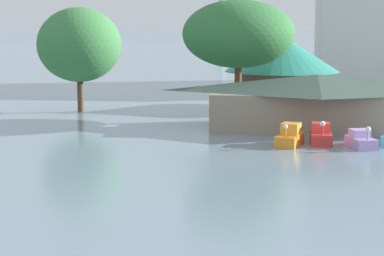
{
  "coord_description": "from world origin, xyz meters",
  "views": [
    {
      "loc": [
        6.46,
        -12.72,
        8.18
      ],
      "look_at": [
        2.1,
        23.57,
        2.65
      ],
      "focal_mm": 64.46,
      "sensor_mm": 36.0,
      "label": 1
    }
  ],
  "objects_px": {
    "pedal_boat_red": "(321,136)",
    "pedal_boat_orange": "(290,137)",
    "pedal_boat_lavender": "(361,140)",
    "boathouse": "(317,100)",
    "shoreline_tree_mid": "(238,34)",
    "shoreline_tree_tall_left": "(79,45)",
    "green_roof_pavilion": "(282,66)"
  },
  "relations": [
    {
      "from": "boathouse",
      "to": "green_roof_pavilion",
      "type": "bearing_deg",
      "value": 101.2
    },
    {
      "from": "green_roof_pavilion",
      "to": "pedal_boat_lavender",
      "type": "bearing_deg",
      "value": -76.54
    },
    {
      "from": "pedal_boat_lavender",
      "to": "shoreline_tree_mid",
      "type": "bearing_deg",
      "value": -158.9
    },
    {
      "from": "pedal_boat_orange",
      "to": "boathouse",
      "type": "xyz_separation_m",
      "value": [
        2.23,
        7.61,
        1.67
      ]
    },
    {
      "from": "boathouse",
      "to": "shoreline_tree_tall_left",
      "type": "bearing_deg",
      "value": 158.93
    },
    {
      "from": "shoreline_tree_mid",
      "to": "green_roof_pavilion",
      "type": "bearing_deg",
      "value": 68.4
    },
    {
      "from": "pedal_boat_orange",
      "to": "boathouse",
      "type": "distance_m",
      "value": 8.11
    },
    {
      "from": "green_roof_pavilion",
      "to": "boathouse",
      "type": "bearing_deg",
      "value": -78.8
    },
    {
      "from": "shoreline_tree_tall_left",
      "to": "shoreline_tree_mid",
      "type": "relative_size",
      "value": 0.95
    },
    {
      "from": "pedal_boat_red",
      "to": "shoreline_tree_tall_left",
      "type": "relative_size",
      "value": 0.28
    },
    {
      "from": "pedal_boat_red",
      "to": "pedal_boat_orange",
      "type": "bearing_deg",
      "value": -71.6
    },
    {
      "from": "boathouse",
      "to": "shoreline_tree_mid",
      "type": "xyz_separation_m",
      "value": [
        -6.4,
        3.97,
        5.09
      ]
    },
    {
      "from": "pedal_boat_orange",
      "to": "green_roof_pavilion",
      "type": "height_order",
      "value": "green_roof_pavilion"
    },
    {
      "from": "pedal_boat_lavender",
      "to": "green_roof_pavilion",
      "type": "distance_m",
      "value": 22.34
    },
    {
      "from": "pedal_boat_orange",
      "to": "pedal_boat_red",
      "type": "height_order",
      "value": "pedal_boat_red"
    },
    {
      "from": "pedal_boat_red",
      "to": "pedal_boat_lavender",
      "type": "bearing_deg",
      "value": 65.98
    },
    {
      "from": "pedal_boat_orange",
      "to": "shoreline_tree_mid",
      "type": "bearing_deg",
      "value": -145.53
    },
    {
      "from": "pedal_boat_lavender",
      "to": "boathouse",
      "type": "bearing_deg",
      "value": -178.26
    },
    {
      "from": "pedal_boat_orange",
      "to": "shoreline_tree_tall_left",
      "type": "height_order",
      "value": "shoreline_tree_tall_left"
    },
    {
      "from": "pedal_boat_orange",
      "to": "boathouse",
      "type": "bearing_deg",
      "value": 178.34
    },
    {
      "from": "shoreline_tree_tall_left",
      "to": "shoreline_tree_mid",
      "type": "xyz_separation_m",
      "value": [
        14.99,
        -4.27,
        1.09
      ]
    },
    {
      "from": "pedal_boat_red",
      "to": "boathouse",
      "type": "relative_size",
      "value": 0.16
    },
    {
      "from": "pedal_boat_red",
      "to": "pedal_boat_lavender",
      "type": "distance_m",
      "value": 2.81
    },
    {
      "from": "shoreline_tree_tall_left",
      "to": "pedal_boat_lavender",
      "type": "bearing_deg",
      "value": -34.26
    },
    {
      "from": "green_roof_pavilion",
      "to": "shoreline_tree_tall_left",
      "type": "bearing_deg",
      "value": -164.53
    },
    {
      "from": "pedal_boat_lavender",
      "to": "green_roof_pavilion",
      "type": "relative_size",
      "value": 0.26
    },
    {
      "from": "pedal_boat_orange",
      "to": "pedal_boat_lavender",
      "type": "distance_m",
      "value": 4.72
    },
    {
      "from": "pedal_boat_lavender",
      "to": "pedal_boat_red",
      "type": "bearing_deg",
      "value": -129.03
    },
    {
      "from": "green_roof_pavilion",
      "to": "shoreline_tree_tall_left",
      "type": "relative_size",
      "value": 1.15
    },
    {
      "from": "pedal_boat_red",
      "to": "shoreline_tree_mid",
      "type": "xyz_separation_m",
      "value": [
        -6.3,
        10.86,
        6.76
      ]
    },
    {
      "from": "pedal_boat_orange",
      "to": "shoreline_tree_tall_left",
      "type": "xyz_separation_m",
      "value": [
        -19.16,
        15.86,
        5.67
      ]
    },
    {
      "from": "pedal_boat_red",
      "to": "boathouse",
      "type": "distance_m",
      "value": 7.09
    }
  ]
}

